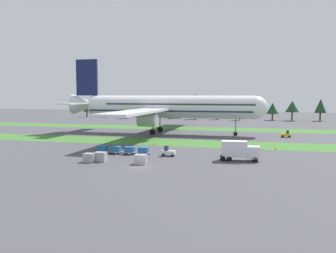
{
  "coord_description": "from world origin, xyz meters",
  "views": [
    {
      "loc": [
        18.58,
        -53.89,
        11.85
      ],
      "look_at": [
        -2.94,
        30.25,
        4.0
      ],
      "focal_mm": 37.52,
      "sensor_mm": 36.0,
      "label": 1
    }
  ],
  "objects_px": {
    "cargo_dolly_lead": "(143,150)",
    "ground_crew_marshaller": "(222,151)",
    "uld_container_2": "(141,159)",
    "cargo_dolly_fourth": "(102,149)",
    "pushback_tractor": "(286,134)",
    "catering_truck": "(239,150)",
    "cargo_dolly_second": "(129,150)",
    "taxiway_marker_0": "(154,144)",
    "taxiway_marker_1": "(275,148)",
    "airliner": "(164,107)",
    "uld_container_1": "(90,158)",
    "cargo_dolly_third": "(116,149)",
    "baggage_tug": "(168,152)",
    "uld_container_0": "(101,157)"
  },
  "relations": [
    {
      "from": "cargo_dolly_fourth",
      "to": "uld_container_1",
      "type": "relative_size",
      "value": 1.11
    },
    {
      "from": "taxiway_marker_1",
      "to": "ground_crew_marshaller",
      "type": "bearing_deg",
      "value": -135.99
    },
    {
      "from": "cargo_dolly_lead",
      "to": "uld_container_2",
      "type": "bearing_deg",
      "value": 14.62
    },
    {
      "from": "baggage_tug",
      "to": "uld_container_1",
      "type": "xyz_separation_m",
      "value": [
        -11.94,
        -9.4,
        -0.03
      ]
    },
    {
      "from": "cargo_dolly_fourth",
      "to": "pushback_tractor",
      "type": "height_order",
      "value": "pushback_tractor"
    },
    {
      "from": "cargo_dolly_third",
      "to": "uld_container_2",
      "type": "relative_size",
      "value": 1.11
    },
    {
      "from": "uld_container_1",
      "to": "taxiway_marker_1",
      "type": "height_order",
      "value": "uld_container_1"
    },
    {
      "from": "taxiway_marker_1",
      "to": "taxiway_marker_0",
      "type": "bearing_deg",
      "value": 179.15
    },
    {
      "from": "cargo_dolly_second",
      "to": "pushback_tractor",
      "type": "height_order",
      "value": "pushback_tractor"
    },
    {
      "from": "ground_crew_marshaller",
      "to": "uld_container_2",
      "type": "bearing_deg",
      "value": 141.6
    },
    {
      "from": "catering_truck",
      "to": "taxiway_marker_1",
      "type": "relative_size",
      "value": 11.54
    },
    {
      "from": "baggage_tug",
      "to": "uld_container_0",
      "type": "xyz_separation_m",
      "value": [
        -10.26,
        -8.41,
        0.03
      ]
    },
    {
      "from": "baggage_tug",
      "to": "pushback_tractor",
      "type": "distance_m",
      "value": 44.78
    },
    {
      "from": "cargo_dolly_lead",
      "to": "pushback_tractor",
      "type": "relative_size",
      "value": 0.85
    },
    {
      "from": "catering_truck",
      "to": "ground_crew_marshaller",
      "type": "bearing_deg",
      "value": -148.98
    },
    {
      "from": "cargo_dolly_second",
      "to": "uld_container_2",
      "type": "distance_m",
      "value": 10.25
    },
    {
      "from": "cargo_dolly_lead",
      "to": "taxiway_marker_1",
      "type": "height_order",
      "value": "cargo_dolly_lead"
    },
    {
      "from": "uld_container_1",
      "to": "cargo_dolly_fourth",
      "type": "bearing_deg",
      "value": 101.02
    },
    {
      "from": "airliner",
      "to": "ground_crew_marshaller",
      "type": "distance_m",
      "value": 41.05
    },
    {
      "from": "catering_truck",
      "to": "ground_crew_marshaller",
      "type": "xyz_separation_m",
      "value": [
        -3.55,
        4.87,
        -1.01
      ]
    },
    {
      "from": "cargo_dolly_second",
      "to": "cargo_dolly_third",
      "type": "bearing_deg",
      "value": -90.0
    },
    {
      "from": "taxiway_marker_1",
      "to": "cargo_dolly_second",
      "type": "bearing_deg",
      "value": -154.67
    },
    {
      "from": "uld_container_2",
      "to": "catering_truck",
      "type": "bearing_deg",
      "value": 24.11
    },
    {
      "from": "cargo_dolly_second",
      "to": "catering_truck",
      "type": "xyz_separation_m",
      "value": [
        21.6,
        -1.46,
        1.03
      ]
    },
    {
      "from": "ground_crew_marshaller",
      "to": "taxiway_marker_0",
      "type": "relative_size",
      "value": 2.51
    },
    {
      "from": "uld_container_0",
      "to": "taxiway_marker_0",
      "type": "height_order",
      "value": "uld_container_0"
    },
    {
      "from": "ground_crew_marshaller",
      "to": "catering_truck",
      "type": "bearing_deg",
      "value": -136.02
    },
    {
      "from": "taxiway_marker_0",
      "to": "cargo_dolly_fourth",
      "type": "bearing_deg",
      "value": -115.75
    },
    {
      "from": "cargo_dolly_third",
      "to": "cargo_dolly_second",
      "type": "bearing_deg",
      "value": 90.0
    },
    {
      "from": "cargo_dolly_fourth",
      "to": "pushback_tractor",
      "type": "bearing_deg",
      "value": 133.44
    },
    {
      "from": "airliner",
      "to": "ground_crew_marshaller",
      "type": "xyz_separation_m",
      "value": [
        21.07,
        -34.45,
        -7.34
      ]
    },
    {
      "from": "uld_container_1",
      "to": "taxiway_marker_1",
      "type": "bearing_deg",
      "value": 34.98
    },
    {
      "from": "cargo_dolly_lead",
      "to": "ground_crew_marshaller",
      "type": "height_order",
      "value": "ground_crew_marshaller"
    },
    {
      "from": "uld_container_1",
      "to": "ground_crew_marshaller",
      "type": "bearing_deg",
      "value": 29.84
    },
    {
      "from": "cargo_dolly_second",
      "to": "catering_truck",
      "type": "distance_m",
      "value": 21.68
    },
    {
      "from": "uld_container_0",
      "to": "cargo_dolly_lead",
      "type": "bearing_deg",
      "value": 57.79
    },
    {
      "from": "airliner",
      "to": "taxiway_marker_0",
      "type": "relative_size",
      "value": 108.43
    },
    {
      "from": "baggage_tug",
      "to": "pushback_tractor",
      "type": "xyz_separation_m",
      "value": [
        24.61,
        37.41,
        0.0
      ]
    },
    {
      "from": "taxiway_marker_0",
      "to": "uld_container_2",
      "type": "bearing_deg",
      "value": -78.97
    },
    {
      "from": "cargo_dolly_fourth",
      "to": "cargo_dolly_second",
      "type": "bearing_deg",
      "value": 90.0
    },
    {
      "from": "catering_truck",
      "to": "taxiway_marker_1",
      "type": "xyz_separation_m",
      "value": [
        6.88,
        14.95,
        -1.64
      ]
    },
    {
      "from": "cargo_dolly_lead",
      "to": "catering_truck",
      "type": "bearing_deg",
      "value": 84.32
    },
    {
      "from": "catering_truck",
      "to": "taxiway_marker_0",
      "type": "relative_size",
      "value": 10.3
    },
    {
      "from": "baggage_tug",
      "to": "taxiway_marker_1",
      "type": "height_order",
      "value": "baggage_tug"
    },
    {
      "from": "cargo_dolly_third",
      "to": "ground_crew_marshaller",
      "type": "bearing_deg",
      "value": 98.33
    },
    {
      "from": "cargo_dolly_second",
      "to": "cargo_dolly_third",
      "type": "relative_size",
      "value": 1.0
    },
    {
      "from": "airliner",
      "to": "cargo_dolly_second",
      "type": "height_order",
      "value": "airliner"
    },
    {
      "from": "cargo_dolly_fourth",
      "to": "taxiway_marker_1",
      "type": "distance_m",
      "value": 36.88
    },
    {
      "from": "airliner",
      "to": "uld_container_0",
      "type": "xyz_separation_m",
      "value": [
        0.68,
        -46.12,
        -7.45
      ]
    },
    {
      "from": "catering_truck",
      "to": "uld_container_2",
      "type": "bearing_deg",
      "value": -70.98
    }
  ]
}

